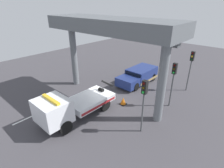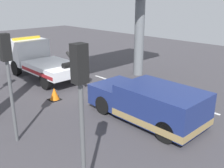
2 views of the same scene
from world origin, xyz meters
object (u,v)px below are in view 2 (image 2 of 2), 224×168
(towed_van_green, at_px, (150,103))
(traffic_cone_orange, at_px, (54,94))
(tow_truck_white, at_px, (38,58))
(traffic_light_near, at_px, (80,91))
(traffic_light_far, at_px, (7,65))

(towed_van_green, xyz_separation_m, traffic_cone_orange, (4.86, 1.63, -0.47))
(tow_truck_white, bearing_deg, traffic_light_near, 156.08)
(towed_van_green, xyz_separation_m, traffic_light_far, (2.40, 4.83, 2.09))
(tow_truck_white, distance_m, traffic_cone_orange, 4.82)
(traffic_light_near, distance_m, traffic_cone_orange, 7.69)
(traffic_light_far, bearing_deg, traffic_cone_orange, -52.40)
(tow_truck_white, height_order, traffic_cone_orange, tow_truck_white)
(traffic_light_near, height_order, traffic_light_far, traffic_light_near)
(tow_truck_white, relative_size, towed_van_green, 1.39)
(traffic_cone_orange, bearing_deg, traffic_light_far, 127.60)
(traffic_light_far, xyz_separation_m, traffic_cone_orange, (2.46, -3.20, -2.56))
(tow_truck_white, bearing_deg, traffic_light_far, 144.99)
(tow_truck_white, distance_m, towed_van_green, 9.31)
(towed_van_green, distance_m, traffic_light_near, 5.55)
(tow_truck_white, relative_size, traffic_light_near, 1.77)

